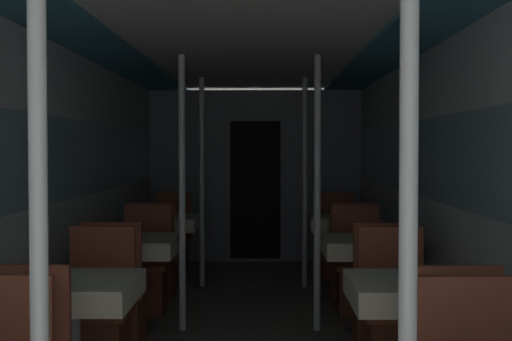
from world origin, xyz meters
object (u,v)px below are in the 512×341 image
object	(u,v)px
chair_left_far_3	(171,251)
dining_table_right_3	(343,226)
dining_table_left_2	(132,251)
dining_table_left_1	(71,298)
dining_table_right_2	(368,251)
chair_right_near_3	(350,269)
support_pole_right_3	(305,182)
support_pole_left_0	(39,270)
support_pole_left_2	(182,193)
support_pole_right_0	(408,271)
dining_table_right_1	(415,299)
chair_right_far_1	(395,333)
chair_right_far_3	(337,251)
dining_table_left_3	(164,226)
chair_left_far_1	(97,332)
chair_right_near_2	(380,312)
chair_left_near_3	(155,269)
chair_left_far_2	(145,280)
chair_left_near_2	(116,311)
support_pole_left_3	(202,182)
support_pole_right_2	(317,193)

from	to	relation	value
chair_left_far_3	dining_table_right_3	world-z (taller)	chair_left_far_3
dining_table_left_2	dining_table_left_1	bearing A→B (deg)	-90.00
dining_table_right_2	chair_right_near_3	xyz separation A→B (m)	(-0.00, 1.19, -0.35)
dining_table_left_2	support_pole_right_3	distance (m)	2.36
support_pole_left_0	chair_left_far_3	bearing A→B (deg)	93.85
support_pole_left_2	support_pole_right_0	bearing A→B (deg)	-73.29
dining_table_right_1	chair_right_far_1	world-z (taller)	chair_right_far_1
dining_table_right_1	chair_right_far_3	distance (m)	4.19
support_pole_left_0	dining_table_left_3	size ratio (longest dim) A/B	2.96
chair_right_far_1	chair_left_far_1	bearing A→B (deg)	0.00
chair_right_far_1	chair_right_near_2	bearing A→B (deg)	-90.00
chair_left_near_3	chair_right_near_3	world-z (taller)	same
support_pole_left_2	chair_left_far_3	xyz separation A→B (m)	(-0.40, 2.39, -0.81)
chair_right_near_3	support_pole_right_0	bearing A→B (deg)	-94.82
dining_table_left_1	dining_table_right_2	xyz separation A→B (m)	(1.88, 1.79, 0.00)
dining_table_left_1	chair_left_far_2	size ratio (longest dim) A/B	0.78
chair_left_far_1	chair_right_near_2	xyz separation A→B (m)	(1.88, 0.58, 0.00)
dining_table_left_1	support_pole_left_2	distance (m)	1.89
chair_left_near_2	chair_left_near_3	xyz separation A→B (m)	(0.00, 1.79, 0.00)
dining_table_left_3	chair_left_near_3	size ratio (longest dim) A/B	0.78
support_pole_left_3	dining_table_right_2	xyz separation A→B (m)	(1.48, -1.79, -0.46)
dining_table_right_1	chair_right_near_3	distance (m)	2.99
chair_left_far_3	chair_left_far_1	bearing A→B (deg)	90.00
chair_left_far_1	chair_left_near_3	bearing A→B (deg)	-90.00
chair_right_near_3	support_pole_right_2	bearing A→B (deg)	-108.73
chair_left_far_2	chair_left_far_1	bearing A→B (deg)	90.00
support_pole_left_0	chair_right_near_3	bearing A→B (deg)	72.78
support_pole_left_3	support_pole_left_2	bearing A→B (deg)	-90.00
chair_left_far_1	dining_table_right_1	world-z (taller)	chair_left_far_1
dining_table_right_1	dining_table_right_3	world-z (taller)	same
support_pole_right_0	dining_table_right_1	xyz separation A→B (m)	(0.40, 1.79, -0.46)
dining_table_left_1	chair_left_near_2	size ratio (longest dim) A/B	0.78
chair_right_far_3	support_pole_right_3	bearing A→B (deg)	56.31
chair_right_far_3	support_pole_left_3	bearing A→B (deg)	22.22
support_pole_left_2	support_pole_right_3	xyz separation A→B (m)	(1.07, 1.79, 0.00)
dining_table_left_3	chair_right_far_3	size ratio (longest dim) A/B	0.78
support_pole_left_0	chair_left_near_2	world-z (taller)	support_pole_left_0
chair_left_far_3	support_pole_right_3	bearing A→B (deg)	157.78
dining_table_right_1	chair_right_near_2	distance (m)	1.23
chair_left_far_2	chair_right_far_3	world-z (taller)	same
chair_left_far_3	dining_table_right_3	bearing A→B (deg)	162.20
dining_table_left_2	support_pole_left_3	xyz separation A→B (m)	(0.40, 1.79, 0.46)
support_pole_left_2	support_pole_right_3	bearing A→B (deg)	59.02
support_pole_right_0	dining_table_right_2	size ratio (longest dim) A/B	2.96
support_pole_right_3	chair_right_far_3	bearing A→B (deg)	56.31
support_pole_right_3	dining_table_left_3	bearing A→B (deg)	180.00
dining_table_left_1	dining_table_right_1	xyz separation A→B (m)	(1.88, 0.00, 0.00)
chair_left_far_3	chair_right_far_3	xyz separation A→B (m)	(1.88, 0.00, 0.00)
chair_left_near_2	chair_left_far_3	bearing A→B (deg)	90.00
chair_right_far_3	support_pole_right_2	bearing A→B (deg)	80.46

